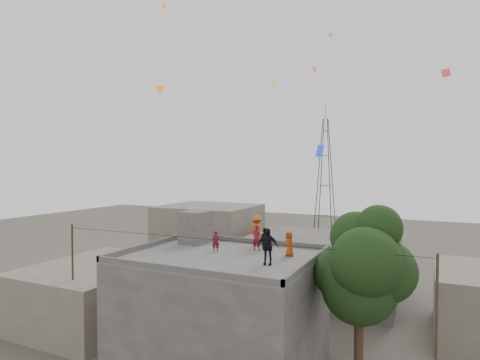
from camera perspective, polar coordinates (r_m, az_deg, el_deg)
The scene contains 16 objects.
main_building at distance 22.96m, azimuth -2.70°, elevation -18.14°, with size 10.00×8.00×6.10m.
parapet at distance 22.07m, azimuth -2.72°, elevation -10.31°, with size 10.00×8.00×0.30m.
stair_head_box at distance 25.71m, azimuth -6.28°, elevation -6.64°, with size 1.60×1.80×2.00m, color #454341.
neighbor_west at distance 31.16m, azimuth -19.57°, elevation -14.83°, with size 8.00×10.00×4.00m, color #635C4E.
neighbor_north at distance 35.02m, azimuth 11.48°, elevation -12.03°, with size 12.00×9.00×5.00m, color #454341.
neighbor_northwest at distance 41.09m, azimuth -4.43°, elevation -8.49°, with size 9.00×8.00×7.00m, color #635C4E.
tree at distance 20.37m, azimuth 17.14°, elevation -11.86°, with size 4.90×4.60×9.10m.
utility_line at distance 21.44m, azimuth -3.13°, elevation -17.42°, with size 20.12×0.62×7.40m.
transmission_tower at distance 60.71m, azimuth 12.01°, elevation 0.13°, with size 2.97×2.97×20.01m.
person_red_adult at distance 23.31m, azimuth 2.38°, elevation -8.18°, with size 0.54×0.35×1.47m, color maroon.
person_orange_child at distance 21.93m, azimuth 7.03°, elevation -9.01°, with size 0.66×0.43×1.34m, color #993F11.
person_dark_child at distance 23.46m, azimuth 3.58°, elevation -8.35°, with size 0.63×0.49×1.29m, color black.
person_dark_adult at distance 19.99m, azimuth 3.92°, elevation -9.41°, with size 1.05×0.44×1.80m, color black.
person_orange_adult at distance 24.63m, azimuth 2.40°, elevation -7.19°, with size 1.20×0.69×1.85m, color #C95216.
person_red_child at distance 22.97m, azimuth -3.45°, elevation -8.72°, with size 0.43×0.28×1.17m, color maroon.
kites at distance 27.65m, azimuth 5.14°, elevation 13.38°, with size 22.19×19.12×11.78m.
Camera 1 is at (10.23, -18.98, 10.93)m, focal length 30.00 mm.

